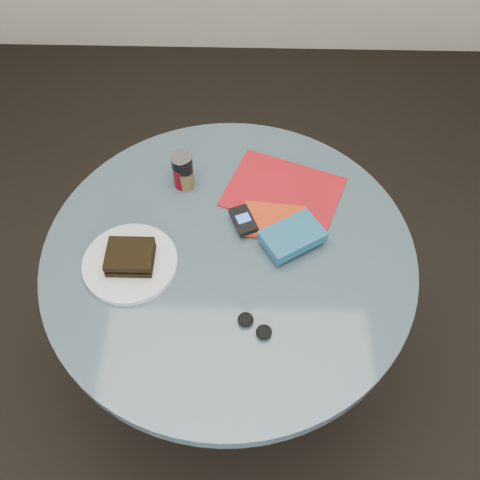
{
  "coord_description": "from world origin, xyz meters",
  "views": [
    {
      "loc": [
        0.05,
        -0.81,
        1.93
      ],
      "look_at": [
        0.03,
        0.0,
        0.8
      ],
      "focal_mm": 40.0,
      "sensor_mm": 36.0,
      "label": 1
    }
  ],
  "objects_px": {
    "headphones": "(255,326)",
    "pepper_grinder": "(185,174)",
    "plate": "(130,263)",
    "soda_can": "(183,170)",
    "mp3_player": "(243,220)",
    "table": "(230,282)",
    "novel": "(292,236)",
    "red_book": "(274,221)",
    "sandwich": "(130,257)",
    "magazine": "(283,192)"
  },
  "relations": [
    {
      "from": "mp3_player",
      "to": "headphones",
      "type": "distance_m",
      "value": 0.31
    },
    {
      "from": "magazine",
      "to": "pepper_grinder",
      "type": "bearing_deg",
      "value": -162.08
    },
    {
      "from": "soda_can",
      "to": "headphones",
      "type": "distance_m",
      "value": 0.51
    },
    {
      "from": "red_book",
      "to": "novel",
      "type": "bearing_deg",
      "value": -48.81
    },
    {
      "from": "pepper_grinder",
      "to": "mp3_player",
      "type": "height_order",
      "value": "pepper_grinder"
    },
    {
      "from": "mp3_player",
      "to": "headphones",
      "type": "relative_size",
      "value": 1.07
    },
    {
      "from": "mp3_player",
      "to": "pepper_grinder",
      "type": "bearing_deg",
      "value": 140.06
    },
    {
      "from": "magazine",
      "to": "red_book",
      "type": "relative_size",
      "value": 1.83
    },
    {
      "from": "novel",
      "to": "mp3_player",
      "type": "xyz_separation_m",
      "value": [
        -0.13,
        0.06,
        -0.01
      ]
    },
    {
      "from": "plate",
      "to": "pepper_grinder",
      "type": "bearing_deg",
      "value": 65.52
    },
    {
      "from": "novel",
      "to": "table",
      "type": "bearing_deg",
      "value": 157.11
    },
    {
      "from": "novel",
      "to": "mp3_player",
      "type": "distance_m",
      "value": 0.14
    },
    {
      "from": "table",
      "to": "sandwich",
      "type": "height_order",
      "value": "sandwich"
    },
    {
      "from": "headphones",
      "to": "pepper_grinder",
      "type": "bearing_deg",
      "value": 114.21
    },
    {
      "from": "soda_can",
      "to": "headphones",
      "type": "xyz_separation_m",
      "value": [
        0.21,
        -0.46,
        -0.05
      ]
    },
    {
      "from": "soda_can",
      "to": "novel",
      "type": "bearing_deg",
      "value": -34.2
    },
    {
      "from": "plate",
      "to": "red_book",
      "type": "xyz_separation_m",
      "value": [
        0.38,
        0.14,
        0.0
      ]
    },
    {
      "from": "table",
      "to": "magazine",
      "type": "distance_m",
      "value": 0.31
    },
    {
      "from": "soda_can",
      "to": "red_book",
      "type": "xyz_separation_m",
      "value": [
        0.26,
        -0.14,
        -0.04
      ]
    },
    {
      "from": "headphones",
      "to": "table",
      "type": "bearing_deg",
      "value": 107.49
    },
    {
      "from": "sandwich",
      "to": "headphones",
      "type": "relative_size",
      "value": 1.2
    },
    {
      "from": "sandwich",
      "to": "soda_can",
      "type": "relative_size",
      "value": 1.05
    },
    {
      "from": "novel",
      "to": "mp3_player",
      "type": "height_order",
      "value": "novel"
    },
    {
      "from": "red_book",
      "to": "pepper_grinder",
      "type": "bearing_deg",
      "value": 158.62
    },
    {
      "from": "sandwich",
      "to": "magazine",
      "type": "bearing_deg",
      "value": 32.98
    },
    {
      "from": "table",
      "to": "headphones",
      "type": "distance_m",
      "value": 0.29
    },
    {
      "from": "novel",
      "to": "headphones",
      "type": "distance_m",
      "value": 0.27
    },
    {
      "from": "red_book",
      "to": "mp3_player",
      "type": "height_order",
      "value": "mp3_player"
    },
    {
      "from": "sandwich",
      "to": "novel",
      "type": "height_order",
      "value": "sandwich"
    },
    {
      "from": "headphones",
      "to": "red_book",
      "type": "bearing_deg",
      "value": 81.14
    },
    {
      "from": "sandwich",
      "to": "magazine",
      "type": "xyz_separation_m",
      "value": [
        0.4,
        0.26,
        -0.03
      ]
    },
    {
      "from": "table",
      "to": "mp3_player",
      "type": "relative_size",
      "value": 9.38
    },
    {
      "from": "table",
      "to": "magazine",
      "type": "height_order",
      "value": "magazine"
    },
    {
      "from": "pepper_grinder",
      "to": "magazine",
      "type": "xyz_separation_m",
      "value": [
        0.28,
        -0.01,
        -0.05
      ]
    },
    {
      "from": "plate",
      "to": "sandwich",
      "type": "height_order",
      "value": "sandwich"
    },
    {
      "from": "mp3_player",
      "to": "novel",
      "type": "bearing_deg",
      "value": -23.37
    },
    {
      "from": "mp3_player",
      "to": "table",
      "type": "bearing_deg",
      "value": -113.82
    },
    {
      "from": "soda_can",
      "to": "table",
      "type": "bearing_deg",
      "value": -59.4
    },
    {
      "from": "novel",
      "to": "headphones",
      "type": "bearing_deg",
      "value": -142.89
    },
    {
      "from": "table",
      "to": "soda_can",
      "type": "xyz_separation_m",
      "value": [
        -0.14,
        0.24,
        0.22
      ]
    },
    {
      "from": "plate",
      "to": "soda_can",
      "type": "distance_m",
      "value": 0.31
    },
    {
      "from": "soda_can",
      "to": "novel",
      "type": "relative_size",
      "value": 0.72
    },
    {
      "from": "soda_can",
      "to": "magazine",
      "type": "bearing_deg",
      "value": -5.19
    },
    {
      "from": "magazine",
      "to": "headphones",
      "type": "distance_m",
      "value": 0.44
    },
    {
      "from": "mp3_player",
      "to": "headphones",
      "type": "bearing_deg",
      "value": -83.65
    },
    {
      "from": "sandwich",
      "to": "pepper_grinder",
      "type": "distance_m",
      "value": 0.3
    },
    {
      "from": "magazine",
      "to": "mp3_player",
      "type": "xyz_separation_m",
      "value": [
        -0.11,
        -0.13,
        0.02
      ]
    },
    {
      "from": "pepper_grinder",
      "to": "mp3_player",
      "type": "xyz_separation_m",
      "value": [
        0.17,
        -0.14,
        -0.03
      ]
    },
    {
      "from": "soda_can",
      "to": "sandwich",
      "type": "bearing_deg",
      "value": -111.35
    },
    {
      "from": "soda_can",
      "to": "pepper_grinder",
      "type": "bearing_deg",
      "value": -54.71
    }
  ]
}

